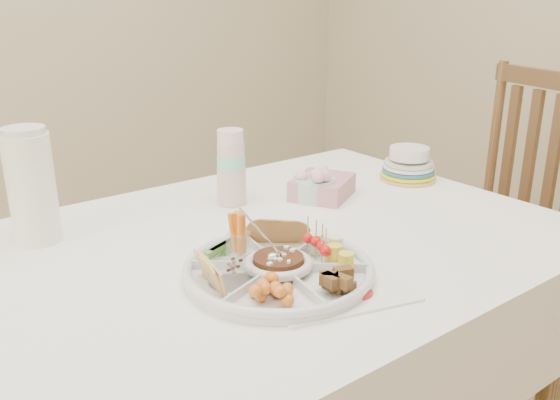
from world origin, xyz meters
TOP-DOWN VIEW (x-y plane):
  - dining_table at (0.00, 0.00)m, footprint 1.52×1.02m
  - chair at (1.10, 0.11)m, footprint 0.53×0.53m
  - party_tray at (-0.05, -0.17)m, footprint 0.49×0.49m
  - bean_dip at (-0.05, -0.17)m, footprint 0.13×0.13m
  - tortillas at (0.03, -0.07)m, footprint 0.11×0.11m
  - carrot_cucumber at (-0.10, -0.05)m, footprint 0.13×0.13m
  - pita_raisins at (-0.18, -0.15)m, footprint 0.15×0.15m
  - cherries at (-0.14, -0.27)m, footprint 0.14×0.14m
  - granola_chunks at (-0.01, -0.29)m, footprint 0.12×0.12m
  - banana_tomato at (0.08, -0.19)m, footprint 0.13×0.13m
  - cup_stack at (0.11, 0.26)m, footprint 0.09×0.09m
  - thermos at (-0.38, 0.31)m, footprint 0.11×0.11m
  - flower_bowl at (0.31, 0.15)m, footprint 0.14×0.14m
  - napkin_stack at (0.35, 0.15)m, footprint 0.22×0.21m
  - plate_stack at (0.66, 0.11)m, footprint 0.21×0.21m
  - placemat at (-0.01, -0.34)m, footprint 0.29×0.16m

SIDE VIEW (x-z plane):
  - dining_table at x=0.00m, z-range 0.00..0.76m
  - chair at x=1.10m, z-range 0.00..1.06m
  - placemat at x=-0.01m, z-range 0.76..0.76m
  - party_tray at x=-0.05m, z-range 0.76..0.80m
  - napkin_stack at x=0.35m, z-range 0.76..0.81m
  - bean_dip at x=-0.05m, z-range 0.77..0.81m
  - cherries at x=-0.14m, z-range 0.77..0.82m
  - granola_chunks at x=-0.01m, z-range 0.77..0.81m
  - tortillas at x=0.03m, z-range 0.78..0.83m
  - pita_raisins at x=-0.18m, z-range 0.77..0.83m
  - flower_bowl at x=0.31m, z-range 0.76..0.85m
  - plate_stack at x=0.66m, z-range 0.76..0.87m
  - banana_tomato at x=0.08m, z-range 0.78..0.86m
  - carrot_cucumber at x=-0.10m, z-range 0.78..0.87m
  - cup_stack at x=0.11m, z-range 0.76..0.97m
  - thermos at x=-0.38m, z-range 0.76..1.03m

